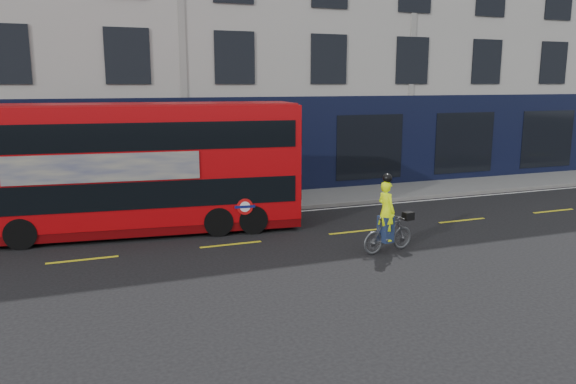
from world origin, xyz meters
TOP-DOWN VIEW (x-y plane):
  - ground at (0.00, 0.00)m, footprint 120.00×120.00m
  - pavement at (0.00, 6.50)m, footprint 60.00×3.00m
  - kerb at (0.00, 5.00)m, footprint 60.00×0.12m
  - building_terrace at (0.00, 12.94)m, footprint 50.00×10.07m
  - road_edge_line at (0.00, 4.70)m, footprint 58.00×0.10m
  - lane_dashes at (0.00, 1.50)m, footprint 58.00×0.12m
  - bus at (-2.24, 3.79)m, footprint 9.98×3.28m
  - cyclist at (3.80, -0.71)m, footprint 1.72×0.75m

SIDE VIEW (x-z plane):
  - ground at x=0.00m, z-range 0.00..0.00m
  - road_edge_line at x=0.00m, z-range 0.00..0.01m
  - lane_dashes at x=0.00m, z-range 0.00..0.01m
  - pavement at x=0.00m, z-range 0.00..0.12m
  - kerb at x=0.00m, z-range 0.00..0.13m
  - cyclist at x=3.80m, z-range -0.36..1.82m
  - bus at x=-2.24m, z-range 0.05..4.00m
  - building_terrace at x=0.00m, z-range -0.01..14.99m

